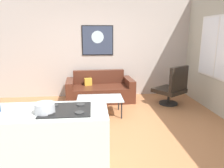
# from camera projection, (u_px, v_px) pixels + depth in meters

# --- Properties ---
(ground) EXTENTS (6.40, 6.40, 0.04)m
(ground) POSITION_uv_depth(u_px,v_px,m) (104.00, 133.00, 3.93)
(ground) COLOR #A96C43
(back_wall) EXTENTS (6.40, 0.05, 2.80)m
(back_wall) POSITION_uv_depth(u_px,v_px,m) (99.00, 47.00, 5.94)
(back_wall) COLOR #B5A79C
(back_wall) RESTS_ON ground
(couch) EXTENTS (1.82, 0.96, 0.78)m
(couch) POSITION_uv_depth(u_px,v_px,m) (100.00, 91.00, 5.72)
(couch) COLOR #4D2518
(couch) RESTS_ON ground
(coffee_table) EXTENTS (1.01, 0.63, 0.39)m
(coffee_table) POSITION_uv_depth(u_px,v_px,m) (100.00, 99.00, 4.67)
(coffee_table) COLOR silver
(coffee_table) RESTS_ON ground
(armchair) EXTENTS (0.93, 0.92, 1.01)m
(armchair) POSITION_uv_depth(u_px,v_px,m) (172.00, 88.00, 5.29)
(armchair) COLOR black
(armchair) RESTS_ON ground
(kitchen_counter) EXTENTS (1.58, 0.71, 0.91)m
(kitchen_counter) POSITION_uv_depth(u_px,v_px,m) (45.00, 144.00, 2.65)
(kitchen_counter) COLOR silver
(kitchen_counter) RESTS_ON ground
(mixing_bowl) EXTENTS (0.23, 0.23, 0.13)m
(mixing_bowl) POSITION_uv_depth(u_px,v_px,m) (45.00, 108.00, 2.44)
(mixing_bowl) COLOR silver
(mixing_bowl) RESTS_ON kitchen_counter
(wall_painting) EXTENTS (0.87, 0.03, 0.82)m
(wall_painting) POSITION_uv_depth(u_px,v_px,m) (98.00, 40.00, 5.84)
(wall_painting) COLOR black
(window) EXTENTS (0.03, 1.44, 1.40)m
(window) POSITION_uv_depth(u_px,v_px,m) (217.00, 47.00, 4.67)
(window) COLOR silver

